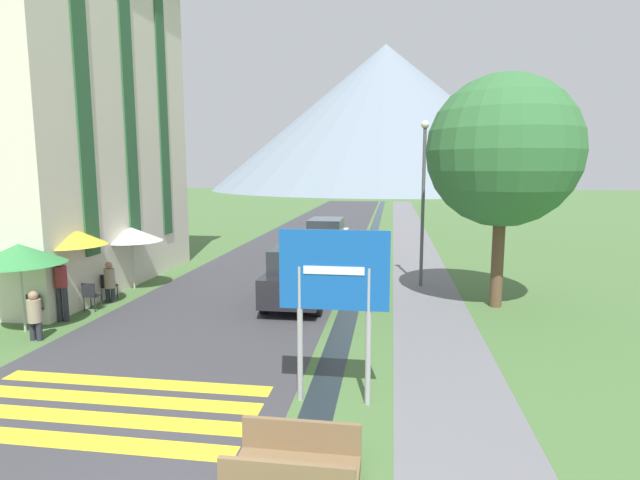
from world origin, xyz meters
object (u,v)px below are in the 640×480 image
at_px(cafe_chair_near_left, 37,306).
at_px(streetlamp, 423,191).
at_px(person_seated_far, 110,280).
at_px(tree_by_path, 503,151).
at_px(cafe_umbrella_front_green, 19,254).
at_px(person_seated_near, 35,313).
at_px(parked_car_near, 298,275).
at_px(cafe_chair_middle, 91,294).
at_px(hotel_building, 54,99).
at_px(road_sign, 334,288).
at_px(person_standing_terrace, 61,285).
at_px(footbridge, 294,470).
at_px(cafe_umbrella_middle_yellow, 69,236).
at_px(cafe_umbrella_rear_white, 132,234).
at_px(cafe_chair_far_right, 108,285).
at_px(parked_car_far, 326,237).

height_order(cafe_chair_near_left, streetlamp, streetlamp).
xyz_separation_m(person_seated_far, tree_by_path, (11.86, 1.24, 3.94)).
height_order(cafe_umbrella_front_green, person_seated_near, cafe_umbrella_front_green).
height_order(parked_car_near, cafe_chair_middle, parked_car_near).
relative_size(parked_car_near, cafe_umbrella_front_green, 1.70).
bearing_deg(hotel_building, streetlamp, 5.77).
relative_size(cafe_chair_near_left, cafe_chair_middle, 1.00).
distance_m(hotel_building, road_sign, 14.22).
distance_m(hotel_building, parked_car_near, 10.77).
relative_size(person_standing_terrace, person_seated_far, 1.36).
distance_m(hotel_building, streetlamp, 13.32).
distance_m(hotel_building, cafe_umbrella_front_green, 7.41).
distance_m(parked_car_near, cafe_chair_near_left, 7.23).
xyz_separation_m(parked_car_near, person_standing_terrace, (-6.06, -2.66, 0.11)).
bearing_deg(person_seated_far, footbridge, -47.48).
relative_size(cafe_umbrella_middle_yellow, cafe_umbrella_rear_white, 1.15).
relative_size(cafe_chair_far_right, tree_by_path, 0.12).
bearing_deg(person_standing_terrace, parked_car_near, 23.67).
bearing_deg(cafe_chair_far_right, hotel_building, 148.40).
relative_size(cafe_chair_near_left, cafe_umbrella_front_green, 0.37).
xyz_separation_m(road_sign, parked_car_near, (-1.83, 6.34, -1.20)).
bearing_deg(person_seated_far, road_sign, -36.55).
relative_size(footbridge, cafe_umbrella_rear_white, 0.79).
xyz_separation_m(cafe_umbrella_rear_white, person_seated_far, (0.16, -1.77, -1.20)).
relative_size(cafe_chair_far_right, cafe_chair_near_left, 1.00).
bearing_deg(cafe_chair_middle, tree_by_path, 35.02).
xyz_separation_m(road_sign, cafe_chair_far_right, (-7.90, 5.89, -1.59)).
distance_m(person_seated_far, streetlamp, 10.74).
xyz_separation_m(cafe_umbrella_front_green, streetlamp, (10.36, 6.58, 1.36)).
xyz_separation_m(cafe_chair_near_left, person_seated_far, (0.68, 2.39, 0.20)).
bearing_deg(cafe_chair_near_left, streetlamp, 23.39).
bearing_deg(hotel_building, parked_car_far, 38.12).
bearing_deg(cafe_umbrella_rear_white, cafe_umbrella_middle_yellow, -98.91).
distance_m(cafe_chair_near_left, person_standing_terrace, 0.80).
relative_size(cafe_umbrella_front_green, tree_by_path, 0.33).
xyz_separation_m(person_seated_near, streetlamp, (9.60, 7.16, 2.70)).
bearing_deg(streetlamp, parked_car_near, -142.14).
height_order(footbridge, person_standing_terrace, person_standing_terrace).
relative_size(cafe_chair_far_right, cafe_umbrella_rear_white, 0.40).
xyz_separation_m(person_seated_near, tree_by_path, (11.70, 4.77, 3.97)).
bearing_deg(cafe_chair_near_left, person_seated_near, -60.27).
distance_m(footbridge, streetlamp, 12.42).
xyz_separation_m(cafe_chair_far_right, tree_by_path, (12.04, 1.07, 4.14)).
height_order(parked_car_far, cafe_chair_middle, parked_car_far).
relative_size(road_sign, cafe_chair_near_left, 3.67).
distance_m(cafe_umbrella_rear_white, person_standing_terrace, 3.90).
distance_m(cafe_chair_middle, person_seated_near, 2.55).
distance_m(road_sign, person_standing_terrace, 8.78).
height_order(road_sign, cafe_chair_near_left, road_sign).
distance_m(hotel_building, person_seated_near, 8.93).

